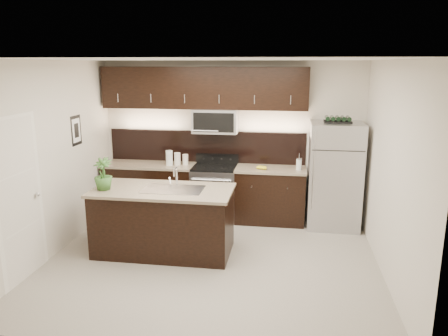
# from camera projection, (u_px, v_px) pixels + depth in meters

# --- Properties ---
(ground) EXTENTS (4.50, 4.50, 0.00)m
(ground) POSITION_uv_depth(u_px,v_px,m) (212.00, 261.00, 6.02)
(ground) COLOR gray
(ground) RESTS_ON ground
(room_walls) EXTENTS (4.52, 4.02, 2.71)m
(room_walls) POSITION_uv_depth(u_px,v_px,m) (202.00, 140.00, 5.61)
(room_walls) COLOR beige
(room_walls) RESTS_ON ground
(counter_run) EXTENTS (3.51, 0.65, 0.94)m
(counter_run) POSITION_uv_depth(u_px,v_px,m) (203.00, 192.00, 7.61)
(counter_run) COLOR black
(counter_run) RESTS_ON ground
(upper_fixtures) EXTENTS (3.49, 0.40, 1.66)m
(upper_fixtures) POSITION_uv_depth(u_px,v_px,m) (205.00, 95.00, 7.35)
(upper_fixtures) COLOR black
(upper_fixtures) RESTS_ON counter_run
(island) EXTENTS (1.96, 0.96, 0.94)m
(island) POSITION_uv_depth(u_px,v_px,m) (164.00, 221.00, 6.21)
(island) COLOR black
(island) RESTS_ON ground
(sink_faucet) EXTENTS (0.84, 0.50, 0.28)m
(sink_faucet) POSITION_uv_depth(u_px,v_px,m) (173.00, 188.00, 6.09)
(sink_faucet) COLOR silver
(sink_faucet) RESTS_ON island
(refrigerator) EXTENTS (0.84, 0.76, 1.73)m
(refrigerator) POSITION_uv_depth(u_px,v_px,m) (334.00, 175.00, 7.13)
(refrigerator) COLOR #B2B2B7
(refrigerator) RESTS_ON ground
(wine_rack) EXTENTS (0.43, 0.27, 0.10)m
(wine_rack) POSITION_uv_depth(u_px,v_px,m) (338.00, 120.00, 6.92)
(wine_rack) COLOR black
(wine_rack) RESTS_ON refrigerator
(plant) EXTENTS (0.25, 0.25, 0.45)m
(plant) POSITION_uv_depth(u_px,v_px,m) (103.00, 174.00, 6.03)
(plant) COLOR #346227
(plant) RESTS_ON island
(canisters) EXTENTS (0.37, 0.19, 0.26)m
(canisters) POSITION_uv_depth(u_px,v_px,m) (175.00, 159.00, 7.52)
(canisters) COLOR silver
(canisters) RESTS_ON counter_run
(french_press) EXTENTS (0.09, 0.09, 0.27)m
(french_press) POSITION_uv_depth(u_px,v_px,m) (299.00, 164.00, 7.18)
(french_press) COLOR silver
(french_press) RESTS_ON counter_run
(bananas) EXTENTS (0.22, 0.19, 0.06)m
(bananas) POSITION_uv_depth(u_px,v_px,m) (259.00, 167.00, 7.27)
(bananas) COLOR yellow
(bananas) RESTS_ON counter_run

